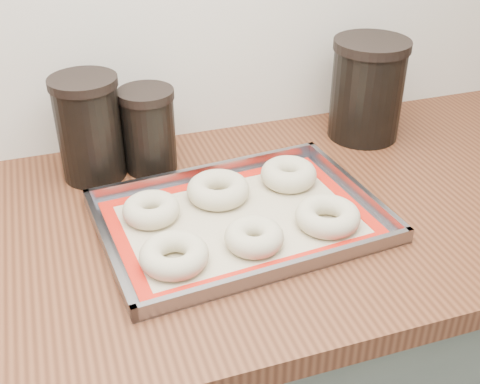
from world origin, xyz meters
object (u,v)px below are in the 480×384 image
object	(u,v)px
bagel_back_right	(289,174)
canister_right	(367,89)
bagel_front_left	(174,255)
bagel_back_left	(151,210)
canister_mid	(149,130)
baking_tray	(240,219)
bagel_front_right	(328,216)
canister_left	(89,128)
bagel_front_mid	(254,237)
bagel_back_mid	(218,190)

from	to	relation	value
bagel_back_right	canister_right	distance (m)	0.28
bagel_front_left	bagel_back_left	distance (m)	0.13
bagel_back_left	canister_right	world-z (taller)	canister_right
canister_mid	canister_right	world-z (taller)	canister_right
bagel_back_left	bagel_back_right	size ratio (longest dim) A/B	0.94
baking_tray	bagel_back_left	xyz separation A→B (m)	(-0.14, 0.05, 0.02)
baking_tray	canister_mid	xyz separation A→B (m)	(-0.10, 0.23, 0.07)
bagel_front_left	bagel_back_left	xyz separation A→B (m)	(-0.01, 0.13, 0.00)
bagel_front_right	canister_mid	xyz separation A→B (m)	(-0.24, 0.29, 0.06)
baking_tray	canister_left	distance (m)	0.33
bagel_front_left	bagel_front_mid	bearing A→B (deg)	1.98
canister_left	canister_right	bearing A→B (deg)	-1.09
baking_tray	bagel_back_mid	size ratio (longest dim) A/B	4.39
canister_mid	canister_right	xyz separation A→B (m)	(0.46, -0.00, 0.02)
baking_tray	bagel_back_left	world-z (taller)	bagel_back_left
bagel_front_mid	canister_right	world-z (taller)	canister_right
bagel_front_right	canister_right	bearing A→B (deg)	52.49
baking_tray	bagel_front_right	bearing A→B (deg)	-24.65
baking_tray	canister_right	distance (m)	0.43
bagel_front_left	bagel_front_right	xyz separation A→B (m)	(0.26, 0.02, -0.00)
bagel_front_mid	bagel_front_right	size ratio (longest dim) A/B	0.87
bagel_back_mid	canister_right	xyz separation A→B (m)	(0.37, 0.15, 0.08)
bagel_back_mid	bagel_back_right	world-z (taller)	bagel_back_right
baking_tray	bagel_front_right	world-z (taller)	bagel_front_right
baking_tray	bagel_back_right	bearing A→B (deg)	34.58
bagel_front_left	bagel_front_right	size ratio (longest dim) A/B	0.98
bagel_front_left	bagel_back_left	bearing A→B (deg)	93.38
bagel_back_left	canister_right	distance (m)	0.53
bagel_front_left	bagel_back_right	bearing A→B (deg)	33.01
baking_tray	bagel_back_right	size ratio (longest dim) A/B	4.71
baking_tray	canister_left	xyz separation A→B (m)	(-0.21, 0.24, 0.09)
bagel_front_mid	bagel_back_left	size ratio (longest dim) A/B	0.98
bagel_front_right	bagel_front_left	bearing A→B (deg)	-175.64
bagel_back_right	canister_right	xyz separation A→B (m)	(0.23, 0.14, 0.08)
baking_tray	bagel_back_right	world-z (taller)	bagel_back_right
bagel_front_right	canister_left	bearing A→B (deg)	138.90
bagel_front_mid	canister_left	world-z (taller)	canister_left
bagel_front_mid	baking_tray	bearing A→B (deg)	88.24
baking_tray	bagel_back_mid	bearing A→B (deg)	101.42
bagel_back_right	canister_left	distance (m)	0.38
baking_tray	bagel_back_mid	world-z (taller)	bagel_back_mid
bagel_back_left	canister_mid	world-z (taller)	canister_mid
bagel_back_left	bagel_back_mid	world-z (taller)	bagel_back_mid
baking_tray	bagel_back_right	xyz separation A→B (m)	(0.12, 0.08, 0.02)
bagel_front_left	baking_tray	bearing A→B (deg)	31.50
baking_tray	bagel_front_left	size ratio (longest dim) A/B	4.60
bagel_front_mid	canister_left	xyz separation A→B (m)	(-0.21, 0.32, 0.08)
bagel_front_left	bagel_back_left	world-z (taller)	same
bagel_front_mid	canister_right	xyz separation A→B (m)	(0.36, 0.30, 0.08)
bagel_front_right	canister_left	world-z (taller)	canister_left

